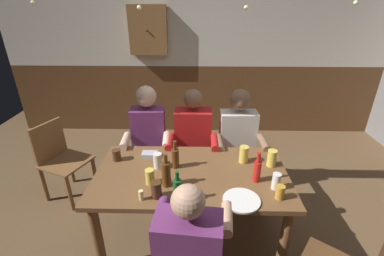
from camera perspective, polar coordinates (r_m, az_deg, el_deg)
name	(u,v)px	position (r m, az deg, el deg)	size (l,w,h in m)	color
ground_plane	(192,226)	(2.90, -0.05, -20.05)	(7.09, 7.09, 0.00)	brown
back_wall_upper	(195,26)	(4.33, 0.67, 20.84)	(5.91, 0.12, 1.20)	beige
back_wall_wainscot	(195,99)	(4.57, 0.60, 6.24)	(5.91, 0.12, 1.12)	brown
dining_table	(191,183)	(2.39, -0.13, -11.51)	(1.64, 0.90, 0.73)	brown
person_0	(148,139)	(2.98, -9.21, -2.21)	(0.52, 0.52, 1.27)	#6B2D66
person_1	(193,141)	(2.94, 0.18, -2.68)	(0.54, 0.52, 1.24)	#AD1919
person_2	(238,141)	(2.97, 9.76, -2.63)	(0.54, 0.51, 1.24)	silver
person_3	(190,246)	(1.88, -0.46, -23.72)	(0.57, 0.56, 1.17)	#6B2D66
chair_empty_near_left	(60,158)	(3.35, -26.07, -5.80)	(0.58, 0.58, 0.88)	brown
table_candle	(141,195)	(2.07, -10.70, -13.78)	(0.04, 0.04, 0.08)	#F9E08C
condiment_caddy	(150,155)	(2.56, -8.98, -5.63)	(0.14, 0.10, 0.05)	#B2B7BC
plate_0	(241,200)	(2.08, 10.42, -14.80)	(0.28, 0.28, 0.01)	white
bottle_0	(177,190)	(1.99, -3.10, -12.89)	(0.06, 0.06, 0.26)	#195923
bottle_1	(175,157)	(2.36, -3.56, -6.24)	(0.07, 0.07, 0.26)	#593314
bottle_2	(166,173)	(2.14, -5.48, -9.51)	(0.07, 0.07, 0.28)	#593314
bottle_3	(257,170)	(2.24, 13.61, -8.66)	(0.06, 0.06, 0.26)	red
pint_glass_0	(150,177)	(2.20, -8.89, -10.12)	(0.07, 0.07, 0.13)	#E5C64C
pint_glass_1	(158,161)	(2.38, -7.27, -6.90)	(0.08, 0.08, 0.14)	white
pint_glass_2	(117,155)	(2.57, -15.65, -5.50)	(0.08, 0.08, 0.11)	#4C2D19
pint_glass_3	(244,154)	(2.48, 10.91, -5.50)	(0.08, 0.08, 0.16)	#E5C64C
pint_glass_4	(280,192)	(2.14, 18.11, -12.77)	(0.07, 0.07, 0.11)	gold
pint_glass_5	(272,158)	(2.48, 16.52, -6.14)	(0.08, 0.08, 0.15)	#E5C64C
pint_glass_6	(156,190)	(2.06, -7.56, -12.78)	(0.08, 0.08, 0.13)	#4C2D19
pint_glass_7	(276,181)	(2.22, 17.38, -10.71)	(0.07, 0.07, 0.13)	white
wall_dart_cabinet	(148,30)	(4.27, -9.29, 19.73)	(0.56, 0.15, 0.70)	brown
string_lights	(192,1)	(2.28, 0.08, 25.22)	(4.17, 0.04, 0.14)	#F9EAB2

